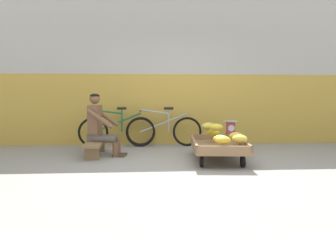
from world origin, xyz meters
TOP-DOWN VIEW (x-y plane):
  - ground_plane at (0.00, 0.00)m, footprint 80.00×80.00m
  - back_wall at (0.00, 2.82)m, footprint 16.00×0.30m
  - banana_cart at (0.61, 0.87)m, footprint 0.95×1.50m
  - banana_pile at (0.66, 0.76)m, footprint 0.64×1.19m
  - low_bench at (-1.53, 1.43)m, footprint 0.32×1.11m
  - vendor_seated at (-1.45, 1.41)m, footprint 0.72×0.55m
  - plastic_crate at (1.11, 1.87)m, footprint 0.36×0.28m
  - weighing_scale at (1.11, 1.86)m, footprint 0.30×0.30m
  - bicycle_near_left at (-1.24, 2.43)m, footprint 1.65×0.48m
  - bicycle_far_left at (-0.23, 2.38)m, footprint 1.66×0.48m

SIDE VIEW (x-z plane):
  - ground_plane at x=0.00m, z-range 0.00..0.00m
  - plastic_crate at x=1.11m, z-range 0.00..0.30m
  - low_bench at x=-1.53m, z-range 0.06..0.33m
  - banana_cart at x=0.61m, z-range 0.06..0.42m
  - bicycle_near_left at x=-1.24m, z-range -0.08..0.78m
  - bicycle_far_left at x=-0.23m, z-range -0.08..0.78m
  - weighing_scale at x=1.11m, z-range 0.31..0.60m
  - banana_pile at x=0.66m, z-range 0.33..0.60m
  - vendor_seated at x=-1.45m, z-range 0.00..1.14m
  - back_wall at x=0.00m, z-range 0.00..3.30m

